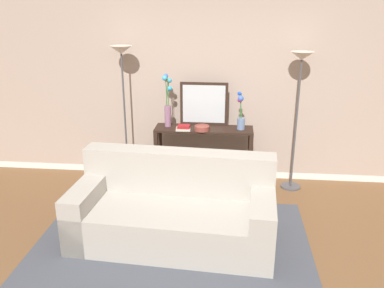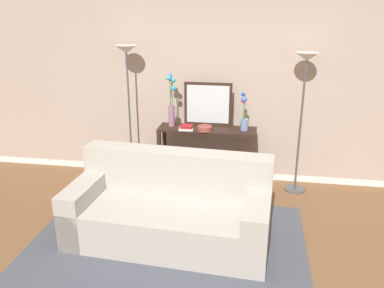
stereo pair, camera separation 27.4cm
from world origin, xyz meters
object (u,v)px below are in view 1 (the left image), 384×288
Objects in this scene: vase_tall_flowers at (168,103)px; fruit_bowl at (202,128)px; console_table at (204,146)px; book_stack at (184,128)px; couch at (174,212)px; vase_short_flowers at (241,114)px; book_row_under_console at (175,180)px; floor_lamp_left at (123,77)px; floor_lamp_right at (300,83)px; wall_mirror at (204,104)px.

fruit_bowl is (0.46, -0.14, -0.27)m from vase_tall_flowers.
console_table is 0.39m from book_stack.
vase_short_flowers is (0.67, 1.33, 0.70)m from couch.
console_table reaches higher than book_row_under_console.
couch is 1.36m from fruit_bowl.
fruit_bowl and book_stack have the same top height.
floor_lamp_left is 1.01m from book_stack.
book_row_under_console is (0.67, -0.04, -1.38)m from floor_lamp_left.
console_table is at bearing -177.87° from floor_lamp_right.
floor_lamp_left reaches higher than wall_mirror.
console_table is 1.38m from floor_lamp_left.
couch is 10.88× the size of fruit_bowl.
floor_lamp_left is 1.54m from book_row_under_console.
wall_mirror is (-0.01, 0.14, 0.54)m from console_table.
floor_lamp_left is at bearing 177.63° from console_table.
floor_lamp_right is (1.17, 0.04, 0.85)m from console_table.
vase_short_flowers reaches higher than fruit_bowl.
couch is 2.24m from floor_lamp_right.
floor_lamp_right is at bearing -4.72° from wall_mirror.
wall_mirror is 3.25× the size of fruit_bowl.
book_stack is at bearing -157.03° from console_table.
floor_lamp_right is 1.67m from vase_tall_flowers.
vase_tall_flowers reaches higher than couch.
vase_tall_flowers reaches higher than console_table.
book_stack is (-0.24, -0.00, -0.00)m from fruit_bowl.
floor_lamp_left reaches higher than book_stack.
book_row_under_console is (-0.36, 0.10, -0.78)m from fruit_bowl.
floor_lamp_left is (-0.84, 1.38, 1.13)m from couch.
book_stack is (-0.05, 1.23, 0.53)m from couch.
vase_short_flowers reaches higher than console_table.
vase_tall_flowers is (0.58, -0.01, -0.33)m from floor_lamp_left.
console_table is at bearing -84.71° from wall_mirror.
vase_tall_flowers is at bearing 163.17° from fruit_bowl.
wall_mirror reaches higher than book_stack.
book_row_under_console is (-0.17, 1.34, -0.25)m from couch.
vase_short_flowers is at bearing 7.92° from book_stack.
floor_lamp_left reaches higher than couch.
book_row_under_console is (-0.85, 0.01, -0.95)m from vase_short_flowers.
couch is 1.97m from floor_lamp_left.
vase_tall_flowers is 2.48× the size of book_row_under_console.
floor_lamp_right is at bearing 4.10° from vase_short_flowers.
vase_tall_flowers is 0.38m from book_stack.
floor_lamp_left is 1.10m from wall_mirror.
floor_lamp_left is 6.63× the size of book_row_under_console.
vase_tall_flowers is (-0.47, 0.03, 0.56)m from console_table.
floor_lamp_left is 2.22m from floor_lamp_right.
floor_lamp_left reaches higher than console_table.
fruit_bowl is at bearing -15.83° from book_row_under_console.
book_row_under_console is (-0.13, 0.11, -0.78)m from book_stack.
fruit_bowl is (-0.02, -0.10, 0.29)m from console_table.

